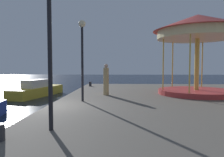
{
  "coord_description": "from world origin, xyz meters",
  "views": [
    {
      "loc": [
        3.25,
        -9.16,
        2.54
      ],
      "look_at": [
        2.83,
        2.82,
        1.87
      ],
      "focal_mm": 33.05,
      "sensor_mm": 36.0,
      "label": 1
    }
  ],
  "objects_px": {
    "motorboat_yellow": "(37,90)",
    "carousel": "(197,35)",
    "bollard_south": "(90,84)",
    "person_far_corner": "(106,80)",
    "bollard_center": "(0,132)",
    "lamp_post_near_edge": "(49,16)",
    "lamp_post_mid_promenade": "(82,46)"
  },
  "relations": [
    {
      "from": "motorboat_yellow",
      "to": "bollard_south",
      "type": "bearing_deg",
      "value": 11.01
    },
    {
      "from": "carousel",
      "to": "bollard_center",
      "type": "relative_size",
      "value": 13.83
    },
    {
      "from": "motorboat_yellow",
      "to": "bollard_center",
      "type": "height_order",
      "value": "motorboat_yellow"
    },
    {
      "from": "lamp_post_mid_promenade",
      "to": "lamp_post_near_edge",
      "type": "bearing_deg",
      "value": -90.23
    },
    {
      "from": "bollard_center",
      "to": "person_far_corner",
      "type": "distance_m",
      "value": 8.35
    },
    {
      "from": "motorboat_yellow",
      "to": "carousel",
      "type": "bearing_deg",
      "value": -20.06
    },
    {
      "from": "carousel",
      "to": "person_far_corner",
      "type": "distance_m",
      "value": 6.41
    },
    {
      "from": "lamp_post_near_edge",
      "to": "bollard_center",
      "type": "xyz_separation_m",
      "value": [
        -0.95,
        -0.86,
        -2.93
      ]
    },
    {
      "from": "lamp_post_mid_promenade",
      "to": "bollard_south",
      "type": "height_order",
      "value": "lamp_post_mid_promenade"
    },
    {
      "from": "carousel",
      "to": "bollard_south",
      "type": "height_order",
      "value": "carousel"
    },
    {
      "from": "bollard_center",
      "to": "carousel",
      "type": "bearing_deg",
      "value": 47.83
    },
    {
      "from": "carousel",
      "to": "lamp_post_near_edge",
      "type": "xyz_separation_m",
      "value": [
        -6.8,
        -7.7,
        -0.61
      ]
    },
    {
      "from": "motorboat_yellow",
      "to": "lamp_post_near_edge",
      "type": "relative_size",
      "value": 1.33
    },
    {
      "from": "bollard_center",
      "to": "bollard_south",
      "type": "distance_m",
      "value": 13.85
    },
    {
      "from": "lamp_post_mid_promenade",
      "to": "bollard_center",
      "type": "distance_m",
      "value": 6.32
    },
    {
      "from": "lamp_post_near_edge",
      "to": "person_far_corner",
      "type": "bearing_deg",
      "value": 81.62
    },
    {
      "from": "bollard_south",
      "to": "motorboat_yellow",
      "type": "bearing_deg",
      "value": -168.99
    },
    {
      "from": "bollard_south",
      "to": "person_far_corner",
      "type": "xyz_separation_m",
      "value": [
        1.81,
        -5.77,
        0.71
      ]
    },
    {
      "from": "carousel",
      "to": "lamp_post_mid_promenade",
      "type": "xyz_separation_m",
      "value": [
        -6.78,
        -2.89,
        -0.92
      ]
    },
    {
      "from": "carousel",
      "to": "motorboat_yellow",
      "type": "bearing_deg",
      "value": 159.94
    },
    {
      "from": "motorboat_yellow",
      "to": "lamp_post_near_edge",
      "type": "distance_m",
      "value": 13.63
    },
    {
      "from": "carousel",
      "to": "lamp_post_mid_promenade",
      "type": "distance_m",
      "value": 7.43
    },
    {
      "from": "motorboat_yellow",
      "to": "carousel",
      "type": "distance_m",
      "value": 13.46
    },
    {
      "from": "lamp_post_near_edge",
      "to": "lamp_post_mid_promenade",
      "type": "height_order",
      "value": "lamp_post_near_edge"
    },
    {
      "from": "motorboat_yellow",
      "to": "bollard_south",
      "type": "height_order",
      "value": "motorboat_yellow"
    },
    {
      "from": "bollard_center",
      "to": "person_far_corner",
      "type": "height_order",
      "value": "person_far_corner"
    },
    {
      "from": "bollard_center",
      "to": "person_far_corner",
      "type": "bearing_deg",
      "value": 76.01
    },
    {
      "from": "carousel",
      "to": "bollard_center",
      "type": "bearing_deg",
      "value": -132.17
    },
    {
      "from": "motorboat_yellow",
      "to": "bollard_center",
      "type": "xyz_separation_m",
      "value": [
        4.33,
        -12.97,
        0.45
      ]
    },
    {
      "from": "lamp_post_mid_promenade",
      "to": "person_far_corner",
      "type": "xyz_separation_m",
      "value": [
        1.05,
        2.41,
        -1.9
      ]
    },
    {
      "from": "bollard_center",
      "to": "person_far_corner",
      "type": "xyz_separation_m",
      "value": [
        2.01,
        8.08,
        0.71
      ]
    },
    {
      "from": "carousel",
      "to": "bollard_center",
      "type": "height_order",
      "value": "carousel"
    }
  ]
}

